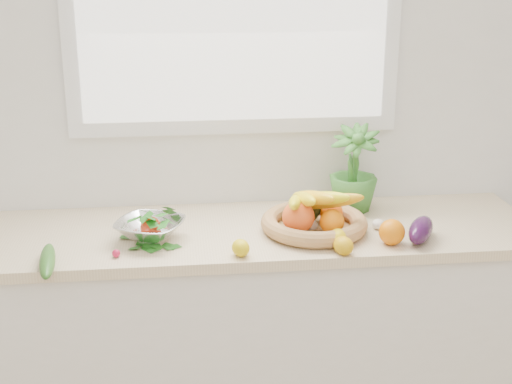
{
  "coord_description": "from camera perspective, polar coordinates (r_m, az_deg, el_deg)",
  "views": [
    {
      "loc": [
        -0.23,
        -0.54,
        1.88
      ],
      "look_at": [
        0.05,
        1.93,
        1.05
      ],
      "focal_mm": 50.0,
      "sensor_mm": 36.0,
      "label": 1
    }
  ],
  "objects": [
    {
      "name": "lemon_a",
      "position": [
        2.44,
        -1.23,
        -4.49
      ],
      "size": [
        0.08,
        0.09,
        0.06
      ],
      "primitive_type": "ellipsoid",
      "rotation": [
        0.0,
        0.0,
        0.29
      ],
      "color": "#DFBF0C",
      "rests_on": "countertop"
    },
    {
      "name": "colander_with_spinach",
      "position": [
        2.58,
        -8.48,
        -2.56
      ],
      "size": [
        0.31,
        0.31,
        0.12
      ],
      "color": "white",
      "rests_on": "countertop"
    },
    {
      "name": "garlic_a",
      "position": [
        2.66,
        4.43,
        -2.68
      ],
      "size": [
        0.05,
        0.05,
        0.04
      ],
      "primitive_type": "ellipsoid",
      "rotation": [
        0.0,
        0.0,
        -0.01
      ],
      "color": "white",
      "rests_on": "countertop"
    },
    {
      "name": "eggplant",
      "position": [
        2.63,
        13.05,
        -2.97
      ],
      "size": [
        0.17,
        0.22,
        0.08
      ],
      "primitive_type": "ellipsoid",
      "rotation": [
        0.0,
        0.0,
        -0.52
      ],
      "color": "#2E0D33",
      "rests_on": "countertop"
    },
    {
      "name": "counter_cabinet",
      "position": [
        2.89,
        -1.05,
        -11.64
      ],
      "size": [
        2.2,
        0.58,
        0.86
      ],
      "primitive_type": "cube",
      "color": "silver",
      "rests_on": "ground"
    },
    {
      "name": "lemon_b",
      "position": [
        2.52,
        6.58,
        -3.7
      ],
      "size": [
        0.09,
        0.1,
        0.07
      ],
      "primitive_type": "ellipsoid",
      "rotation": [
        0.0,
        0.0,
        -0.24
      ],
      "color": "gold",
      "rests_on": "countertop"
    },
    {
      "name": "potted_herb",
      "position": [
        2.85,
        7.82,
        1.87
      ],
      "size": [
        0.25,
        0.25,
        0.35
      ],
      "primitive_type": "imported",
      "rotation": [
        0.0,
        0.0,
        -0.34
      ],
      "color": "#3B7E2E",
      "rests_on": "countertop"
    },
    {
      "name": "fruit_basket",
      "position": [
        2.65,
        4.61,
        -2.05
      ],
      "size": [
        0.53,
        0.53,
        0.19
      ],
      "color": "#A68849",
      "rests_on": "countertop"
    },
    {
      "name": "cucumber",
      "position": [
        2.45,
        -16.35,
        -5.3
      ],
      "size": [
        0.08,
        0.28,
        0.05
      ],
      "primitive_type": "ellipsoid",
      "rotation": [
        0.0,
        0.0,
        0.11
      ],
      "color": "#1C5318",
      "rests_on": "countertop"
    },
    {
      "name": "garlic_b",
      "position": [
        2.71,
        9.75,
        -2.56
      ],
      "size": [
        0.05,
        0.05,
        0.04
      ],
      "primitive_type": "ellipsoid",
      "rotation": [
        0.0,
        0.0,
        0.05
      ],
      "color": "white",
      "rests_on": "countertop"
    },
    {
      "name": "countertop",
      "position": [
        2.69,
        -1.11,
        -3.33
      ],
      "size": [
        2.24,
        0.62,
        0.04
      ],
      "primitive_type": "cube",
      "color": "beige",
      "rests_on": "counter_cabinet"
    },
    {
      "name": "apple",
      "position": [
        2.62,
        -8.43,
        -2.79
      ],
      "size": [
        0.09,
        0.09,
        0.08
      ],
      "primitive_type": "sphere",
      "rotation": [
        0.0,
        0.0,
        -0.14
      ],
      "color": "red",
      "rests_on": "countertop"
    },
    {
      "name": "radish",
      "position": [
        2.48,
        -11.13,
        -4.84
      ],
      "size": [
        0.03,
        0.03,
        0.03
      ],
      "primitive_type": "sphere",
      "rotation": [
        0.0,
        0.0,
        -0.15
      ],
      "color": "#BC173D",
      "rests_on": "countertop"
    },
    {
      "name": "orange_loose",
      "position": [
        2.57,
        10.82,
        -3.17
      ],
      "size": [
        0.12,
        0.12,
        0.09
      ],
      "primitive_type": "sphere",
      "rotation": [
        0.0,
        0.0,
        0.33
      ],
      "color": "orange",
      "rests_on": "countertop"
    },
    {
      "name": "back_wall",
      "position": [
        2.85,
        -1.74,
        7.75
      ],
      "size": [
        4.5,
        0.02,
        2.7
      ],
      "primitive_type": "cube",
      "color": "white",
      "rests_on": "ground"
    },
    {
      "name": "garlic_c",
      "position": [
        2.61,
        10.77,
        -3.47
      ],
      "size": [
        0.06,
        0.06,
        0.04
      ],
      "primitive_type": "ellipsoid",
      "rotation": [
        0.0,
        0.0,
        -0.23
      ],
      "color": "beige",
      "rests_on": "countertop"
    },
    {
      "name": "lemon_c",
      "position": [
        2.47,
        7.01,
        -4.29
      ],
      "size": [
        0.09,
        0.1,
        0.06
      ],
      "primitive_type": "ellipsoid",
      "rotation": [
        0.0,
        0.0,
        0.35
      ],
      "color": "#D2990B",
      "rests_on": "countertop"
    },
    {
      "name": "ginger",
      "position": [
        2.53,
        5.25,
        -3.99
      ],
      "size": [
        0.1,
        0.05,
        0.03
      ],
      "primitive_type": "cube",
      "rotation": [
        0.0,
        0.0,
        -0.08
      ],
      "color": "tan",
      "rests_on": "countertop"
    }
  ]
}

